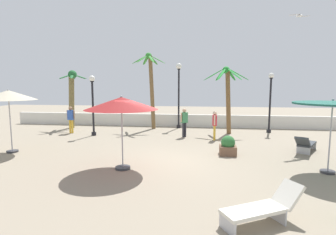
# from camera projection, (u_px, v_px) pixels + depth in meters

# --- Properties ---
(ground_plane) EXTENTS (56.00, 56.00, 0.00)m
(ground_plane) POSITION_uv_depth(u_px,v_px,m) (157.00, 163.00, 10.22)
(ground_plane) COLOR gray
(boundary_wall) EXTENTS (25.20, 0.30, 0.91)m
(boundary_wall) POSITION_uv_depth(u_px,v_px,m) (179.00, 121.00, 19.20)
(boundary_wall) COLOR silver
(boundary_wall) RESTS_ON ground_plane
(patio_umbrella_0) EXTENTS (2.60, 2.60, 2.65)m
(patio_umbrella_0) POSITION_uv_depth(u_px,v_px,m) (121.00, 104.00, 9.22)
(patio_umbrella_0) COLOR #333338
(patio_umbrella_0) RESTS_ON ground_plane
(patio_umbrella_1) EXTENTS (2.50, 2.50, 2.57)m
(patio_umbrella_1) POSITION_uv_depth(u_px,v_px,m) (332.00, 107.00, 8.78)
(patio_umbrella_1) COLOR #333338
(patio_umbrella_1) RESTS_ON ground_plane
(patio_umbrella_2) EXTENTS (2.35, 2.35, 2.85)m
(patio_umbrella_2) POSITION_uv_depth(u_px,v_px,m) (8.00, 96.00, 11.56)
(patio_umbrella_2) COLOR #333338
(patio_umbrella_2) RESTS_ON ground_plane
(palm_tree_0) EXTENTS (2.13, 2.04, 4.07)m
(palm_tree_0) POSITION_uv_depth(u_px,v_px,m) (72.00, 92.00, 18.37)
(palm_tree_0) COLOR brown
(palm_tree_0) RESTS_ON ground_plane
(palm_tree_1) EXTENTS (2.77, 2.60, 4.17)m
(palm_tree_1) POSITION_uv_depth(u_px,v_px,m) (227.00, 91.00, 16.19)
(palm_tree_1) COLOR brown
(palm_tree_1) RESTS_ON ground_plane
(palm_tree_2) EXTENTS (2.33, 2.19, 5.23)m
(palm_tree_2) POSITION_uv_depth(u_px,v_px,m) (151.00, 82.00, 18.00)
(palm_tree_2) COLOR brown
(palm_tree_2) RESTS_ON ground_plane
(lamp_post_0) EXTENTS (0.35, 0.35, 3.59)m
(lamp_post_0) POSITION_uv_depth(u_px,v_px,m) (93.00, 100.00, 15.62)
(lamp_post_0) COLOR black
(lamp_post_0) RESTS_ON ground_plane
(lamp_post_1) EXTENTS (0.33, 0.33, 3.79)m
(lamp_post_1) POSITION_uv_depth(u_px,v_px,m) (270.00, 99.00, 16.58)
(lamp_post_1) COLOR black
(lamp_post_1) RESTS_ON ground_plane
(lamp_post_2) EXTENTS (0.40, 0.40, 4.54)m
(lamp_post_2) POSITION_uv_depth(u_px,v_px,m) (179.00, 87.00, 18.32)
(lamp_post_2) COLOR black
(lamp_post_2) RESTS_ON ground_plane
(lounge_chair_0) EXTENTS (1.92, 1.40, 0.83)m
(lounge_chair_0) POSITION_uv_depth(u_px,v_px,m) (263.00, 207.00, 5.68)
(lounge_chair_0) COLOR #B7B7BC
(lounge_chair_0) RESTS_ON ground_plane
(lounge_chair_1) EXTENTS (1.46, 1.89, 0.84)m
(lounge_chair_1) POSITION_uv_depth(u_px,v_px,m) (306.00, 144.00, 11.83)
(lounge_chair_1) COLOR #B7B7BC
(lounge_chair_1) RESTS_ON ground_plane
(guest_0) EXTENTS (0.42, 0.43, 1.67)m
(guest_0) POSITION_uv_depth(u_px,v_px,m) (184.00, 120.00, 15.29)
(guest_0) COLOR #26262D
(guest_0) RESTS_ON ground_plane
(guest_2) EXTENTS (0.56, 0.28, 1.69)m
(guest_2) POSITION_uv_depth(u_px,v_px,m) (71.00, 117.00, 16.51)
(guest_2) COLOR gold
(guest_2) RESTS_ON ground_plane
(guest_3) EXTENTS (0.27, 0.56, 1.61)m
(guest_3) POSITION_uv_depth(u_px,v_px,m) (215.00, 123.00, 14.45)
(guest_3) COLOR gold
(guest_3) RESTS_ON ground_plane
(seagull_0) EXTENTS (1.25, 0.84, 0.14)m
(seagull_0) POSITION_uv_depth(u_px,v_px,m) (299.00, 16.00, 13.20)
(seagull_0) COLOR white
(planter) EXTENTS (0.70, 0.70, 0.85)m
(planter) POSITION_uv_depth(u_px,v_px,m) (228.00, 146.00, 11.38)
(planter) COLOR brown
(planter) RESTS_ON ground_plane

